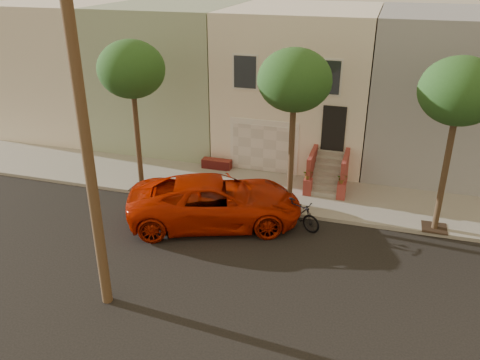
% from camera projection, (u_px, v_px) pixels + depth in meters
% --- Properties ---
extents(ground, '(90.00, 90.00, 0.00)m').
position_uv_depth(ground, '(236.00, 259.00, 16.55)').
color(ground, black).
rests_on(ground, ground).
extents(sidewalk, '(40.00, 3.70, 0.15)m').
position_uv_depth(sidewalk, '(273.00, 191.00, 21.18)').
color(sidewalk, gray).
rests_on(sidewalk, ground).
extents(house_row, '(33.10, 11.70, 7.00)m').
position_uv_depth(house_row, '(301.00, 80.00, 24.80)').
color(house_row, silver).
rests_on(house_row, sidewalk).
extents(tree_left, '(2.70, 2.57, 6.30)m').
position_uv_depth(tree_left, '(131.00, 70.00, 19.23)').
color(tree_left, '#2D2116').
rests_on(tree_left, sidewalk).
extents(tree_mid, '(2.70, 2.57, 6.30)m').
position_uv_depth(tree_mid, '(295.00, 81.00, 17.51)').
color(tree_mid, '#2D2116').
rests_on(tree_mid, sidewalk).
extents(tree_right, '(2.70, 2.57, 6.30)m').
position_uv_depth(tree_right, '(460.00, 92.00, 16.06)').
color(tree_right, '#2D2116').
rests_on(tree_right, sidewalk).
extents(pickup_truck, '(7.13, 5.05, 1.81)m').
position_uv_depth(pickup_truck, '(215.00, 201.00, 18.50)').
color(pickup_truck, '#B81D02').
rests_on(pickup_truck, ground).
extents(motorcycle, '(1.95, 1.28, 1.14)m').
position_uv_depth(motorcycle, '(298.00, 214.00, 18.26)').
color(motorcycle, black).
rests_on(motorcycle, ground).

